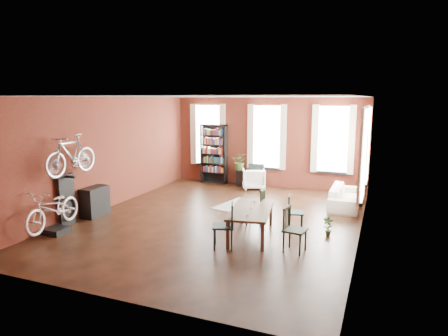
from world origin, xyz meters
The scene contains 19 objects.
room centered at (0.25, 0.62, 2.14)m, with size 9.00×9.04×3.22m.
dining_table centered at (1.16, -0.86, 0.33)m, with size 0.88×1.93×0.66m, color brown.
dining_chair_a centered at (0.83, -1.78, 0.48)m, with size 0.45×0.45×0.97m, color #1B3A3C.
dining_chair_b centered at (0.99, -0.01, 0.47)m, with size 0.43×0.43×0.94m, color black.
dining_chair_c centered at (2.30, -1.44, 0.47)m, with size 0.43×0.43×0.94m, color black.
dining_chair_d centered at (2.00, 0.02, 0.42)m, with size 0.39×0.39×0.84m, color #162F32.
bookshelf centered at (-2.00, 4.30, 1.10)m, with size 1.00×0.32×2.20m, color black.
white_armchair centered at (-0.30, 3.88, 0.40)m, with size 0.77×0.72×0.79m, color white.
cream_sofa centered at (2.95, 2.60, 0.41)m, with size 2.08×0.61×0.81m, color beige.
striped_rug centered at (-0.03, 1.57, 0.01)m, with size 0.98×1.57×0.01m, color black.
bike_trainer centered at (-3.18, -2.41, 0.07)m, with size 0.49×0.49×0.14m, color black.
bike_wall_rack centered at (-3.40, -1.80, 0.65)m, with size 0.16×0.60×1.30m, color black.
console_table centered at (-3.28, -0.90, 0.40)m, with size 0.40×0.80×0.80m, color black.
plant_stand centered at (-0.88, 4.15, 0.29)m, with size 0.29×0.29×0.58m, color black.
plant_by_sofa centered at (3.37, 4.10, 0.13)m, with size 0.32×0.58×0.26m, color #275421.
plant_small centered at (2.81, -0.18, 0.08)m, with size 0.24×0.46×0.17m, color #336026.
bicycle_floor centered at (-3.20, -2.43, 1.04)m, with size 0.63×0.95×1.80m, color silver.
bicycle_hung centered at (-3.15, -1.80, 2.13)m, with size 0.47×1.00×1.66m, color #A5A8AD.
plant_on_stand centered at (-0.91, 4.12, 0.83)m, with size 0.56×0.63×0.49m, color #314F1F.
Camera 1 is at (3.88, -9.32, 3.16)m, focal length 32.00 mm.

